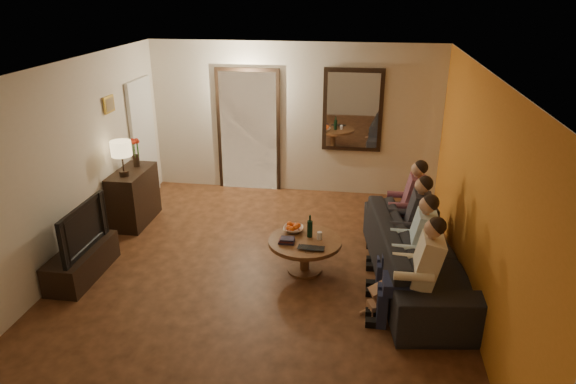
# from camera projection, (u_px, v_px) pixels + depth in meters

# --- Properties ---
(floor) EXTENTS (5.00, 6.00, 0.01)m
(floor) POSITION_uv_depth(u_px,v_px,m) (261.00, 275.00, 6.58)
(floor) COLOR #3D2110
(floor) RESTS_ON ground
(ceiling) EXTENTS (5.00, 6.00, 0.01)m
(ceiling) POSITION_uv_depth(u_px,v_px,m) (257.00, 69.00, 5.60)
(ceiling) COLOR white
(ceiling) RESTS_ON back_wall
(back_wall) EXTENTS (5.00, 0.02, 2.60)m
(back_wall) POSITION_uv_depth(u_px,v_px,m) (294.00, 119.00, 8.83)
(back_wall) COLOR beige
(back_wall) RESTS_ON floor
(front_wall) EXTENTS (5.00, 0.02, 2.60)m
(front_wall) POSITION_uv_depth(u_px,v_px,m) (168.00, 343.00, 3.34)
(front_wall) COLOR beige
(front_wall) RESTS_ON floor
(left_wall) EXTENTS (0.02, 6.00, 2.60)m
(left_wall) POSITION_uv_depth(u_px,v_px,m) (64.00, 170.00, 6.43)
(left_wall) COLOR beige
(left_wall) RESTS_ON floor
(right_wall) EXTENTS (0.02, 6.00, 2.60)m
(right_wall) POSITION_uv_depth(u_px,v_px,m) (478.00, 192.00, 5.75)
(right_wall) COLOR beige
(right_wall) RESTS_ON floor
(orange_accent) EXTENTS (0.01, 6.00, 2.60)m
(orange_accent) POSITION_uv_depth(u_px,v_px,m) (477.00, 192.00, 5.75)
(orange_accent) COLOR orange
(orange_accent) RESTS_ON right_wall
(kitchen_doorway) EXTENTS (1.00, 0.06, 2.10)m
(kitchen_doorway) POSITION_uv_depth(u_px,v_px,m) (249.00, 132.00, 9.02)
(kitchen_doorway) COLOR #FFE0A5
(kitchen_doorway) RESTS_ON floor
(door_trim) EXTENTS (1.12, 0.04, 2.22)m
(door_trim) POSITION_uv_depth(u_px,v_px,m) (249.00, 132.00, 9.01)
(door_trim) COLOR black
(door_trim) RESTS_ON floor
(fridge_glimpse) EXTENTS (0.45, 0.03, 1.70)m
(fridge_glimpse) POSITION_uv_depth(u_px,v_px,m) (263.00, 140.00, 9.05)
(fridge_glimpse) COLOR silver
(fridge_glimpse) RESTS_ON floor
(mirror_frame) EXTENTS (1.00, 0.05, 1.40)m
(mirror_frame) POSITION_uv_depth(u_px,v_px,m) (353.00, 110.00, 8.59)
(mirror_frame) COLOR black
(mirror_frame) RESTS_ON back_wall
(mirror_glass) EXTENTS (0.86, 0.02, 1.26)m
(mirror_glass) POSITION_uv_depth(u_px,v_px,m) (353.00, 111.00, 8.56)
(mirror_glass) COLOR white
(mirror_glass) RESTS_ON back_wall
(white_door) EXTENTS (0.06, 0.85, 2.04)m
(white_door) POSITION_uv_depth(u_px,v_px,m) (144.00, 140.00, 8.64)
(white_door) COLOR white
(white_door) RESTS_ON floor
(framed_art) EXTENTS (0.03, 0.28, 0.24)m
(framed_art) POSITION_uv_depth(u_px,v_px,m) (109.00, 104.00, 7.41)
(framed_art) COLOR #B28C33
(framed_art) RESTS_ON left_wall
(art_canvas) EXTENTS (0.01, 0.22, 0.18)m
(art_canvas) POSITION_uv_depth(u_px,v_px,m) (110.00, 104.00, 7.41)
(art_canvas) COLOR brown
(art_canvas) RESTS_ON left_wall
(dresser) EXTENTS (0.45, 0.95, 0.85)m
(dresser) POSITION_uv_depth(u_px,v_px,m) (134.00, 197.00, 7.90)
(dresser) COLOR black
(dresser) RESTS_ON floor
(table_lamp) EXTENTS (0.30, 0.30, 0.54)m
(table_lamp) POSITION_uv_depth(u_px,v_px,m) (122.00, 158.00, 7.44)
(table_lamp) COLOR beige
(table_lamp) RESTS_ON dresser
(flower_vase) EXTENTS (0.14, 0.14, 0.44)m
(flower_vase) POSITION_uv_depth(u_px,v_px,m) (135.00, 153.00, 7.86)
(flower_vase) COLOR red
(flower_vase) RESTS_ON dresser
(tv_stand) EXTENTS (0.45, 1.14, 0.38)m
(tv_stand) POSITION_uv_depth(u_px,v_px,m) (82.00, 262.00, 6.50)
(tv_stand) COLOR black
(tv_stand) RESTS_ON floor
(tv) EXTENTS (1.04, 0.14, 0.60)m
(tv) POSITION_uv_depth(u_px,v_px,m) (76.00, 227.00, 6.32)
(tv) COLOR black
(tv) RESTS_ON tv_stand
(sofa) EXTENTS (2.74, 1.37, 0.77)m
(sofa) POSITION_uv_depth(u_px,v_px,m) (419.00, 255.00, 6.29)
(sofa) COLOR black
(sofa) RESTS_ON floor
(person_a) EXTENTS (0.60, 0.40, 1.20)m
(person_a) POSITION_uv_depth(u_px,v_px,m) (419.00, 277.00, 5.40)
(person_a) COLOR tan
(person_a) RESTS_ON sofa
(person_b) EXTENTS (0.60, 0.40, 1.20)m
(person_b) POSITION_uv_depth(u_px,v_px,m) (415.00, 250.00, 5.95)
(person_b) COLOR tan
(person_b) RESTS_ON sofa
(person_c) EXTENTS (0.60, 0.40, 1.20)m
(person_c) POSITION_uv_depth(u_px,v_px,m) (411.00, 228.00, 6.50)
(person_c) COLOR tan
(person_c) RESTS_ON sofa
(person_d) EXTENTS (0.60, 0.40, 1.20)m
(person_d) POSITION_uv_depth(u_px,v_px,m) (408.00, 209.00, 7.05)
(person_d) COLOR tan
(person_d) RESTS_ON sofa
(dog) EXTENTS (0.61, 0.42, 0.56)m
(dog) POSITION_uv_depth(u_px,v_px,m) (391.00, 291.00, 5.74)
(dog) COLOR #9F6749
(dog) RESTS_ON floor
(coffee_table) EXTENTS (0.98, 0.98, 0.45)m
(coffee_table) POSITION_uv_depth(u_px,v_px,m) (305.00, 256.00, 6.59)
(coffee_table) COLOR brown
(coffee_table) RESTS_ON floor
(bowl) EXTENTS (0.26, 0.26, 0.06)m
(bowl) POSITION_uv_depth(u_px,v_px,m) (293.00, 229.00, 6.72)
(bowl) COLOR white
(bowl) RESTS_ON coffee_table
(oranges) EXTENTS (0.20, 0.20, 0.08)m
(oranges) POSITION_uv_depth(u_px,v_px,m) (293.00, 225.00, 6.70)
(oranges) COLOR #FF5C15
(oranges) RESTS_ON bowl
(wine_bottle) EXTENTS (0.07, 0.07, 0.31)m
(wine_bottle) POSITION_uv_depth(u_px,v_px,m) (310.00, 226.00, 6.53)
(wine_bottle) COLOR black
(wine_bottle) RESTS_ON coffee_table
(wine_glass) EXTENTS (0.06, 0.06, 0.10)m
(wine_glass) POSITION_uv_depth(u_px,v_px,m) (319.00, 236.00, 6.51)
(wine_glass) COLOR silver
(wine_glass) RESTS_ON coffee_table
(book_stack) EXTENTS (0.20, 0.15, 0.07)m
(book_stack) POSITION_uv_depth(u_px,v_px,m) (287.00, 240.00, 6.43)
(book_stack) COLOR black
(book_stack) RESTS_ON coffee_table
(laptop) EXTENTS (0.34, 0.23, 0.03)m
(laptop) POSITION_uv_depth(u_px,v_px,m) (310.00, 250.00, 6.23)
(laptop) COLOR black
(laptop) RESTS_ON coffee_table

